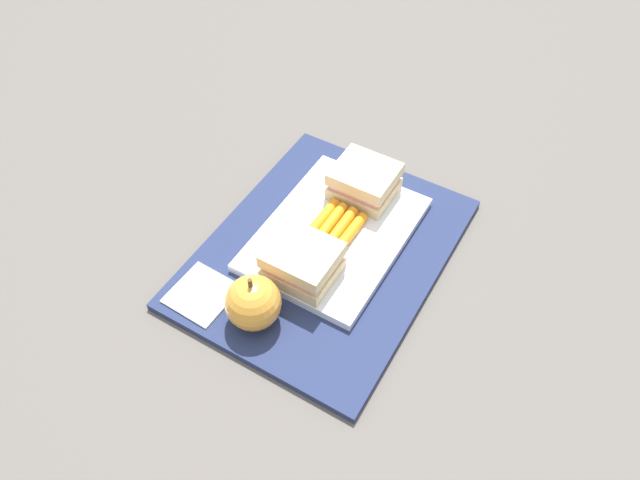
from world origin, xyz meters
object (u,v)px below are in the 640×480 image
object	(u,v)px
carrot_sticks_bundle	(335,227)
apple	(253,303)
paper_napkin	(202,294)
food_tray	(335,234)
sandwich_half_right	(303,262)
sandwich_half_left	(364,181)

from	to	relation	value
carrot_sticks_bundle	apple	world-z (taller)	apple
carrot_sticks_bundle	paper_napkin	xyz separation A→B (m)	(0.16, -0.09, -0.02)
food_tray	apple	world-z (taller)	apple
sandwich_half_right	paper_napkin	size ratio (longest dim) A/B	1.14
sandwich_half_right	apple	bearing A→B (deg)	-13.31
food_tray	sandwich_half_left	world-z (taller)	sandwich_half_left
sandwich_half_left	sandwich_half_right	bearing A→B (deg)	0.00
sandwich_half_left	carrot_sticks_bundle	distance (m)	0.08
sandwich_half_right	paper_napkin	distance (m)	0.13
carrot_sticks_bundle	sandwich_half_left	bearing A→B (deg)	179.80
sandwich_half_left	paper_napkin	distance (m)	0.26
paper_napkin	food_tray	bearing A→B (deg)	150.11
carrot_sticks_bundle	apple	size ratio (longest dim) A/B	1.04
sandwich_half_left	apple	distance (m)	0.23
apple	paper_napkin	xyz separation A→B (m)	(0.01, -0.07, -0.03)
food_tray	sandwich_half_left	xyz separation A→B (m)	(-0.08, 0.00, 0.03)
sandwich_half_left	sandwich_half_right	distance (m)	0.16
food_tray	carrot_sticks_bundle	size ratio (longest dim) A/B	2.94
sandwich_half_right	apple	xyz separation A→B (m)	(0.08, -0.02, -0.00)
food_tray	paper_napkin	size ratio (longest dim) A/B	3.29
sandwich_half_right	carrot_sticks_bundle	world-z (taller)	sandwich_half_right
sandwich_half_right	paper_napkin	world-z (taller)	sandwich_half_right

